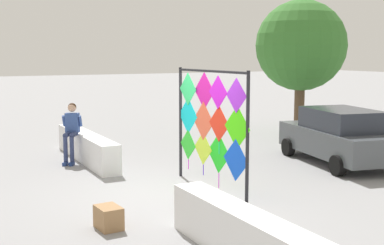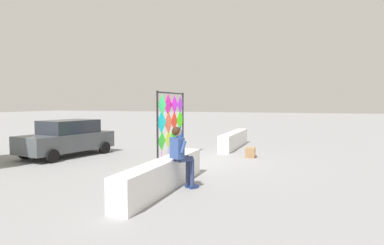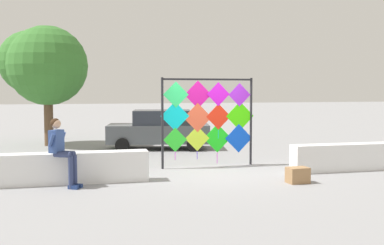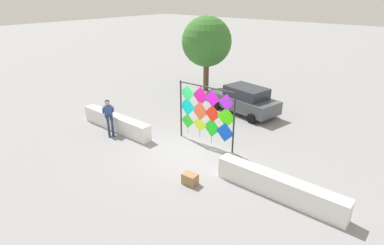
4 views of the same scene
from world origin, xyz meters
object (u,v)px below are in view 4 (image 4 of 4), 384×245
object	(u,v)px
seated_vendor	(109,114)
kite_display_rack	(206,111)
cardboard_box_large	(190,179)
parked_car	(245,100)
tree_far_right	(206,40)

from	to	relation	value
seated_vendor	kite_display_rack	bearing A→B (deg)	26.04
cardboard_box_large	kite_display_rack	bearing A→B (deg)	117.75
parked_car	tree_far_right	world-z (taller)	tree_far_right
kite_display_rack	cardboard_box_large	world-z (taller)	kite_display_rack
kite_display_rack	parked_car	bearing A→B (deg)	99.36
kite_display_rack	seated_vendor	distance (m)	4.55
seated_vendor	parked_car	world-z (taller)	seated_vendor
seated_vendor	tree_far_right	xyz separation A→B (m)	(-1.03, 8.51, 2.28)
seated_vendor	cardboard_box_large	size ratio (longest dim) A/B	3.17
cardboard_box_large	tree_far_right	size ratio (longest dim) A/B	0.11
kite_display_rack	parked_car	xyz separation A→B (m)	(-0.71, 4.31, -0.76)
parked_car	tree_far_right	distance (m)	5.49
seated_vendor	tree_far_right	bearing A→B (deg)	96.90
parked_car	cardboard_box_large	size ratio (longest dim) A/B	7.99
parked_car	cardboard_box_large	bearing A→B (deg)	-72.95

